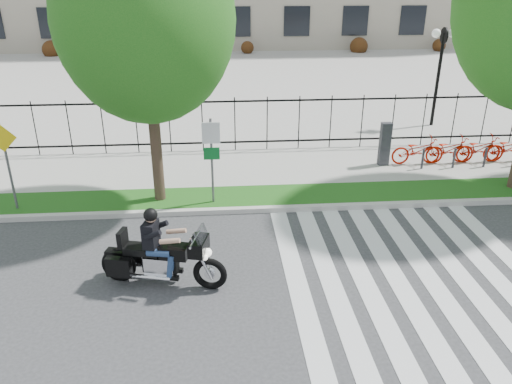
{
  "coord_description": "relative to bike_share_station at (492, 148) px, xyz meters",
  "views": [
    {
      "loc": [
        0.54,
        -8.71,
        6.32
      ],
      "look_at": [
        1.49,
        3.0,
        1.12
      ],
      "focal_mm": 35.0,
      "sensor_mm": 36.0,
      "label": 1
    }
  ],
  "objects": [
    {
      "name": "crosswalk_stripes",
      "position": [
        -5.31,
        -7.2,
        -0.63
      ],
      "size": [
        5.7,
        8.0,
        0.01
      ],
      "primitive_type": null,
      "color": "silver",
      "rests_on": "ground"
    },
    {
      "name": "iron_fence",
      "position": [
        -10.14,
        2.0,
        0.51
      ],
      "size": [
        30.0,
        0.06,
        2.0
      ],
      "primitive_type": null,
      "color": "black",
      "rests_on": "sidewalk"
    },
    {
      "name": "street_tree_1",
      "position": [
        -11.35,
        -2.25,
        4.55
      ],
      "size": [
        4.67,
        4.67,
        7.73
      ],
      "color": "#3C2B21",
      "rests_on": "grass_verge"
    },
    {
      "name": "sign_pole_warning",
      "position": [
        -15.35,
        -2.62,
        1.11
      ],
      "size": [
        0.78,
        0.09,
        2.49
      ],
      "color": "#59595B",
      "rests_on": "grass_verge"
    },
    {
      "name": "bike_share_station",
      "position": [
        0.0,
        0.0,
        0.0
      ],
      "size": [
        7.79,
        0.86,
        1.5
      ],
      "color": "#2D2D33",
      "rests_on": "sidewalk"
    },
    {
      "name": "sign_pole_regulatory",
      "position": [
        -9.78,
        -2.62,
        1.1
      ],
      "size": [
        0.5,
        0.09,
        2.5
      ],
      "color": "#59595B",
      "rests_on": "grass_verge"
    },
    {
      "name": "grass_verge",
      "position": [
        -10.14,
        -2.25,
        -0.56
      ],
      "size": [
        60.0,
        1.5,
        0.15
      ],
      "primitive_type": "cube",
      "color": "#1A5214",
      "rests_on": "ground"
    },
    {
      "name": "ground",
      "position": [
        -10.14,
        -7.2,
        -0.64
      ],
      "size": [
        120.0,
        120.0,
        0.0
      ],
      "primitive_type": "plane",
      "color": "#333336",
      "rests_on": "ground"
    },
    {
      "name": "motorcycle_rider",
      "position": [
        -10.89,
        -6.51,
        0.1
      ],
      "size": [
        2.81,
        1.22,
        2.21
      ],
      "color": "black",
      "rests_on": "ground"
    },
    {
      "name": "lamp_post_right",
      "position": [
        -0.14,
        4.8,
        2.57
      ],
      "size": [
        1.06,
        0.7,
        4.25
      ],
      "color": "black",
      "rests_on": "ground"
    },
    {
      "name": "curb",
      "position": [
        -10.14,
        -3.1,
        -0.56
      ],
      "size": [
        60.0,
        0.2,
        0.15
      ],
      "primitive_type": "cube",
      "color": "#BCB9B1",
      "rests_on": "ground"
    },
    {
      "name": "sidewalk",
      "position": [
        -10.14,
        0.25,
        -0.56
      ],
      "size": [
        60.0,
        3.5,
        0.15
      ],
      "primitive_type": "cube",
      "color": "#A29F98",
      "rests_on": "ground"
    },
    {
      "name": "plaza",
      "position": [
        -10.14,
        17.8,
        -0.59
      ],
      "size": [
        80.0,
        34.0,
        0.1
      ],
      "primitive_type": "cube",
      "color": "#A29F98",
      "rests_on": "ground"
    }
  ]
}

